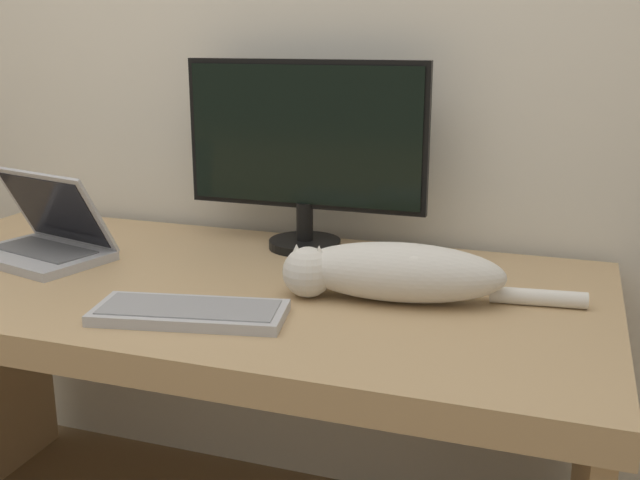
{
  "coord_description": "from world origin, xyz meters",
  "views": [
    {
      "loc": [
        0.69,
        -0.95,
        1.21
      ],
      "look_at": [
        0.25,
        0.35,
        0.83
      ],
      "focal_mm": 42.0,
      "sensor_mm": 36.0,
      "label": 1
    }
  ],
  "objects": [
    {
      "name": "desk",
      "position": [
        0.0,
        0.39,
        0.57
      ],
      "size": [
        1.62,
        0.79,
        0.71
      ],
      "color": "tan",
      "rests_on": "ground_plane"
    },
    {
      "name": "monitor",
      "position": [
        0.1,
        0.68,
        0.96
      ],
      "size": [
        0.58,
        0.17,
        0.44
      ],
      "color": "black",
      "rests_on": "desk"
    },
    {
      "name": "cat",
      "position": [
        0.38,
        0.39,
        0.77
      ],
      "size": [
        0.57,
        0.19,
        0.11
      ],
      "rotation": [
        0.0,
        0.0,
        0.12
      ],
      "color": "silver",
      "rests_on": "desk"
    },
    {
      "name": "laptop",
      "position": [
        -0.44,
        0.4,
        0.76
      ],
      "size": [
        0.34,
        0.28,
        0.2
      ],
      "rotation": [
        0.0,
        0.0,
        -0.26
      ],
      "color": "#B7B7BC",
      "rests_on": "desk"
    },
    {
      "name": "external_keyboard",
      "position": [
        0.06,
        0.17,
        0.72
      ],
      "size": [
        0.37,
        0.2,
        0.02
      ],
      "rotation": [
        0.0,
        0.0,
        0.2
      ],
      "color": "#BCBCC1",
      "rests_on": "desk"
    }
  ]
}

